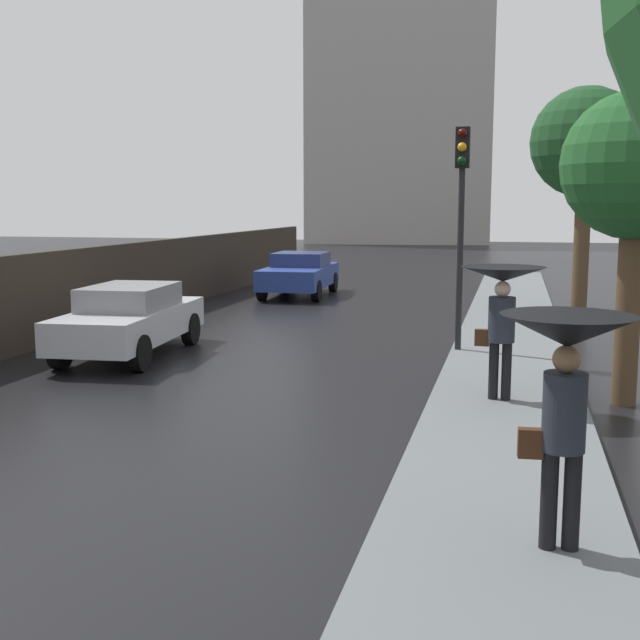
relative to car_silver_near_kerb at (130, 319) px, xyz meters
name	(u,v)px	position (x,y,z in m)	size (l,w,h in m)	color
car_silver_near_kerb	(130,319)	(0.00, 0.00, 0.00)	(1.98, 4.38, 1.37)	#B2B5BA
car_blue_mid_road	(300,273)	(0.51, 10.73, 0.00)	(2.08, 4.41, 1.38)	navy
pedestrian_with_umbrella_near	(502,292)	(7.05, -2.50, 0.97)	(1.19, 1.19, 1.91)	black
pedestrian_with_umbrella_far	(566,362)	(7.63, -7.57, 0.97)	(1.06, 1.06, 1.93)	black
traffic_light	(461,197)	(6.19, 1.40, 2.34)	(0.26, 0.39, 4.20)	black
street_tree_near	(636,171)	(8.83, -1.83, 2.67)	(2.10, 2.10, 4.52)	#4C3823
street_tree_far	(586,145)	(8.82, 7.09, 3.64)	(2.71, 2.71, 5.79)	#4C3823
distant_tower	(398,114)	(-1.82, 48.46, 9.00)	(14.51, 11.77, 19.46)	#9E9993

